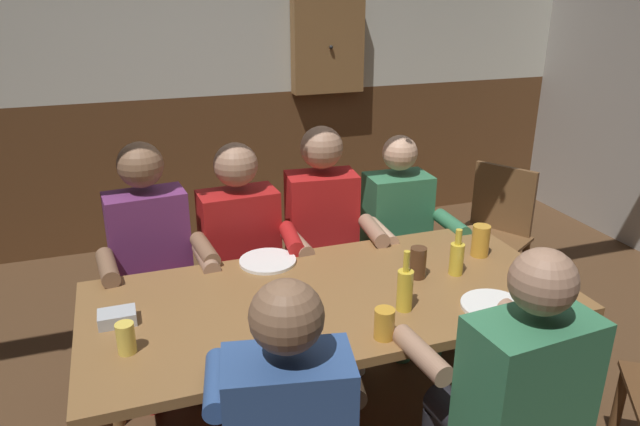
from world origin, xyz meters
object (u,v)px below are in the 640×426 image
object	(u,v)px
dining_table	(330,313)
plate_1	(268,261)
bottle_0	(457,257)
pint_glass_0	(384,324)
person_5	(512,386)
plate_0	(494,306)
pint_glass_3	(418,263)
person_0	(153,257)
condiment_caddy	(117,317)
wall_dart_cabinet	(328,46)
bottle_1	(405,288)
person_3	(402,231)
pint_glass_4	(126,338)
chair_empty_near_right	(492,233)
pint_glass_2	(481,241)
person_1	(244,248)
pint_glass_1	(554,287)
person_2	(325,233)
table_candle	(524,285)

from	to	relation	value
dining_table	plate_1	world-z (taller)	plate_1
bottle_0	pint_glass_0	bearing A→B (deg)	-145.28
person_5	bottle_0	distance (m)	0.74
plate_0	pint_glass_3	bearing A→B (deg)	116.37
plate_0	plate_1	world-z (taller)	same
dining_table	person_0	distance (m)	0.97
condiment_caddy	pint_glass_0	bearing A→B (deg)	-24.67
condiment_caddy	wall_dart_cabinet	world-z (taller)	wall_dart_cabinet
plate_1	bottle_1	size ratio (longest dim) A/B	1.04
plate_0	person_3	bearing A→B (deg)	84.67
pint_glass_4	wall_dart_cabinet	bearing A→B (deg)	56.65
chair_empty_near_right	person_3	bearing A→B (deg)	70.32
chair_empty_near_right	pint_glass_2	xyz separation A→B (m)	(-0.57, -0.69, 0.32)
wall_dart_cabinet	person_1	bearing A→B (deg)	-122.31
person_0	plate_0	bearing A→B (deg)	135.81
person_3	bottle_0	distance (m)	0.71
person_3	pint_glass_3	xyz separation A→B (m)	(-0.26, -0.66, 0.15)
pint_glass_0	pint_glass_3	distance (m)	0.51
person_3	pint_glass_3	size ratio (longest dim) A/B	8.25
plate_1	pint_glass_1	bearing A→B (deg)	-36.05
person_5	pint_glass_2	world-z (taller)	person_5
person_1	pint_glass_1	xyz separation A→B (m)	(1.06, -1.04, 0.12)
person_2	table_candle	bearing A→B (deg)	125.94
condiment_caddy	person_1	bearing A→B (deg)	45.27
dining_table	person_5	xyz separation A→B (m)	(0.40, -0.70, 0.04)
condiment_caddy	person_2	bearing A→B (deg)	30.47
plate_1	pint_glass_3	bearing A→B (deg)	-31.39
person_0	pint_glass_3	xyz separation A→B (m)	(1.09, -0.67, 0.10)
person_3	person_5	distance (m)	1.41
wall_dart_cabinet	pint_glass_1	bearing A→B (deg)	-90.00
person_1	bottle_0	xyz separation A→B (m)	(0.81, -0.69, 0.13)
table_candle	pint_glass_3	world-z (taller)	pint_glass_3
person_2	pint_glass_2	xyz separation A→B (m)	(0.58, -0.56, 0.11)
dining_table	pint_glass_2	bearing A→B (deg)	8.98
pint_glass_0	wall_dart_cabinet	xyz separation A→B (m)	(0.76, 2.72, 0.70)
person_3	bottle_0	world-z (taller)	person_3
person_3	pint_glass_0	size ratio (longest dim) A/B	9.97
table_candle	pint_glass_1	bearing A→B (deg)	-53.48
person_3	pint_glass_3	bearing A→B (deg)	70.45
person_3	bottle_1	world-z (taller)	person_3
person_5	pint_glass_1	world-z (taller)	person_5
plate_0	pint_glass_1	world-z (taller)	pint_glass_1
pint_glass_0	pint_glass_1	bearing A→B (deg)	0.92
bottle_1	wall_dart_cabinet	size ratio (longest dim) A/B	0.36
person_0	dining_table	bearing A→B (deg)	128.63
plate_0	pint_glass_0	distance (m)	0.51
dining_table	person_5	size ratio (longest dim) A/B	1.67
bottle_0	pint_glass_4	distance (m)	1.42
pint_glass_1	plate_1	bearing A→B (deg)	143.95
pint_glass_2	person_0	bearing A→B (deg)	158.97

